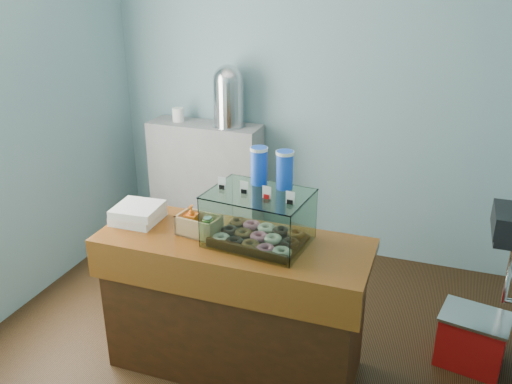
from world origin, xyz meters
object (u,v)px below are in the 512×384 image
at_px(coffee_urn, 229,95).
at_px(red_cooler, 472,339).
at_px(counter, 234,304).
at_px(display_case, 262,214).

relative_size(coffee_urn, red_cooler, 1.14).
relative_size(counter, display_case, 2.68).
relative_size(display_case, coffee_urn, 1.14).
height_order(coffee_urn, red_cooler, coffee_urn).
distance_m(counter, coffee_urn, 1.94).
distance_m(counter, red_cooler, 1.53).
height_order(counter, display_case, display_case).
height_order(display_case, red_cooler, display_case).
xyz_separation_m(coffee_urn, red_cooler, (2.07, -1.05, -1.19)).
bearing_deg(coffee_urn, counter, -67.07).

